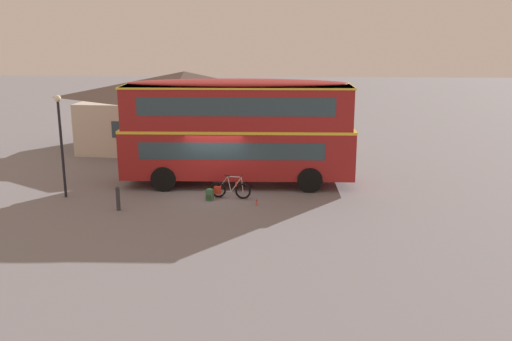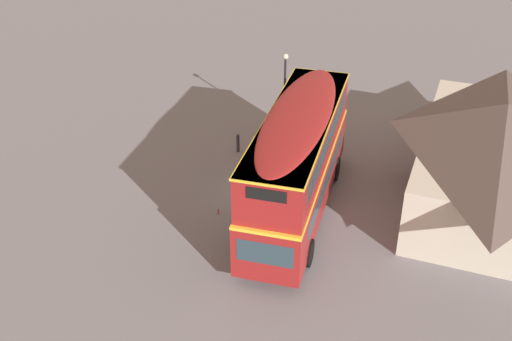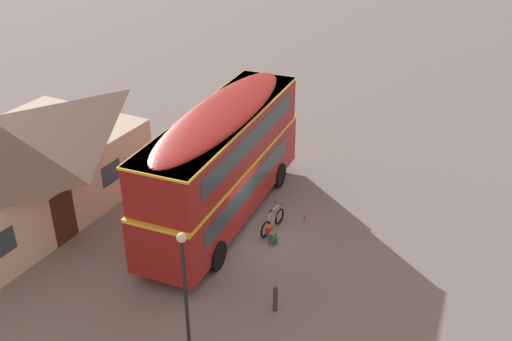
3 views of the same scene
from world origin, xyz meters
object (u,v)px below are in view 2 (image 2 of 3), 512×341
Objects in this scene: street_lamp at (285,84)px; kerb_bollard at (238,143)px; backpack_on_ground at (246,187)px; double_decker_bus at (297,160)px; touring_bicycle at (248,195)px; water_bottle_red_squeeze at (218,212)px.

street_lamp is 4.46× the size of kerb_bollard.
backpack_on_ground is 3.73m from kerb_bollard.
double_decker_bus is 7.52m from street_lamp.
kerb_bollard is (-4.17, -1.86, 0.13)m from touring_bicycle.
double_decker_bus is 6.32m from kerb_bollard.
backpack_on_ground is (-0.77, -0.34, -0.11)m from touring_bicycle.
water_bottle_red_squeeze is at bearing -37.28° from touring_bicycle.
touring_bicycle is at bearing 142.72° from water_bottle_red_squeeze.
double_decker_bus is at bearing 84.99° from touring_bicycle.
street_lamp is (-6.16, 0.11, 2.43)m from backpack_on_ground.
street_lamp is (-8.15, 0.69, 2.59)m from water_bottle_red_squeeze.
backpack_on_ground is at bearing -110.83° from double_decker_bus.
street_lamp is at bearing -178.07° from touring_bicycle.
street_lamp is 3.88m from kerb_bollard.
touring_bicycle is 0.85m from backpack_on_ground.
water_bottle_red_squeeze is 0.24× the size of kerb_bollard.
backpack_on_ground is 0.53× the size of kerb_bollard.
water_bottle_red_squeeze is 0.05× the size of street_lamp.
kerb_bollard is at bearing -137.20° from double_decker_bus.
touring_bicycle reaches higher than backpack_on_ground.
street_lamp is at bearing 149.55° from kerb_bollard.
water_bottle_red_squeeze is (1.22, -0.93, -0.26)m from touring_bicycle.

